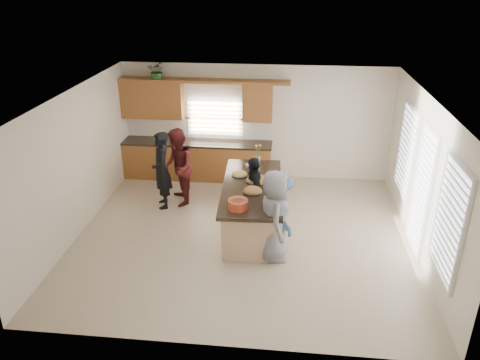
# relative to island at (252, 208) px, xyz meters

# --- Properties ---
(floor) EXTENTS (6.50, 6.50, 0.00)m
(floor) POSITION_rel_island_xyz_m (-0.14, -0.33, -0.45)
(floor) COLOR #C6AE93
(floor) RESTS_ON ground
(room_shell) EXTENTS (6.52, 6.02, 2.81)m
(room_shell) POSITION_rel_island_xyz_m (-0.14, -0.33, 1.45)
(room_shell) COLOR silver
(room_shell) RESTS_ON ground
(back_cabinetry) EXTENTS (4.08, 0.66, 2.46)m
(back_cabinetry) POSITION_rel_island_xyz_m (-1.60, 2.41, 0.46)
(back_cabinetry) COLOR #965C2B
(back_cabinetry) RESTS_ON ground
(right_wall_glazing) EXTENTS (0.06, 4.00, 2.25)m
(right_wall_glazing) POSITION_rel_island_xyz_m (3.08, -0.46, 0.89)
(right_wall_glazing) COLOR white
(right_wall_glazing) RESTS_ON ground
(island) EXTENTS (1.27, 2.75, 0.95)m
(island) POSITION_rel_island_xyz_m (0.00, 0.00, 0.00)
(island) COLOR tan
(island) RESTS_ON ground
(platter_front) EXTENTS (0.39, 0.39, 0.16)m
(platter_front) POSITION_rel_island_xyz_m (0.04, -0.31, 0.52)
(platter_front) COLOR black
(platter_front) RESTS_ON island
(platter_mid) EXTENTS (0.47, 0.47, 0.19)m
(platter_mid) POSITION_rel_island_xyz_m (0.08, 0.19, 0.53)
(platter_mid) COLOR black
(platter_mid) RESTS_ON island
(platter_back) EXTENTS (0.34, 0.34, 0.14)m
(platter_back) POSITION_rel_island_xyz_m (-0.29, 0.44, 0.52)
(platter_back) COLOR black
(platter_back) RESTS_ON island
(salad_bowl) EXTENTS (0.36, 0.36, 0.16)m
(salad_bowl) POSITION_rel_island_xyz_m (-0.17, -0.99, 0.59)
(salad_bowl) COLOR #D04926
(salad_bowl) RESTS_ON island
(clear_cup) EXTENTS (0.09, 0.09, 0.11)m
(clear_cup) POSITION_rel_island_xyz_m (0.30, -0.82, 0.55)
(clear_cup) COLOR white
(clear_cup) RESTS_ON island
(plate_stack) EXTENTS (0.19, 0.19, 0.05)m
(plate_stack) POSITION_rel_island_xyz_m (-0.13, 0.94, 0.52)
(plate_stack) COLOR #B385C1
(plate_stack) RESTS_ON island
(flower_vase) EXTENTS (0.14, 0.14, 0.45)m
(flower_vase) POSITION_rel_island_xyz_m (0.03, 1.12, 0.73)
(flower_vase) COLOR silver
(flower_vase) RESTS_ON island
(potted_plant) EXTENTS (0.43, 0.38, 0.47)m
(potted_plant) POSITION_rel_island_xyz_m (-2.46, 2.49, 2.18)
(potted_plant) COLOR #2F692A
(potted_plant) RESTS_ON back_cabinetry
(woman_left_back) EXTENTS (0.60, 0.73, 1.72)m
(woman_left_back) POSITION_rel_island_xyz_m (-2.02, 0.75, 0.41)
(woman_left_back) COLOR black
(woman_left_back) RESTS_ON ground
(woman_left_mid) EXTENTS (0.90, 1.01, 1.73)m
(woman_left_mid) POSITION_rel_island_xyz_m (-1.71, 0.92, 0.41)
(woman_left_mid) COLOR #581A1B
(woman_left_mid) RESTS_ON ground
(woman_left_front) EXTENTS (0.58, 0.92, 1.46)m
(woman_left_front) POSITION_rel_island_xyz_m (0.02, 0.18, 0.28)
(woman_left_front) COLOR black
(woman_left_front) RESTS_ON ground
(woman_right_back) EXTENTS (0.91, 1.12, 1.52)m
(woman_right_back) POSITION_rel_island_xyz_m (0.54, -0.65, 0.31)
(woman_right_back) COLOR #3B5A81
(woman_right_back) RESTS_ON ground
(woman_right_front) EXTENTS (0.65, 0.90, 1.71)m
(woman_right_front) POSITION_rel_island_xyz_m (0.48, -1.02, 0.40)
(woman_right_front) COLOR slate
(woman_right_front) RESTS_ON ground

